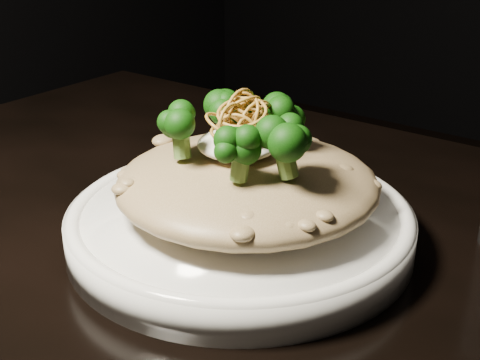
# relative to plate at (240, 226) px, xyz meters

# --- Properties ---
(plate) EXTENTS (0.28, 0.28, 0.03)m
(plate) POSITION_rel_plate_xyz_m (0.00, 0.00, 0.00)
(plate) COLOR white
(plate) RESTS_ON table
(risotto) EXTENTS (0.21, 0.21, 0.05)m
(risotto) POSITION_rel_plate_xyz_m (0.00, 0.01, 0.04)
(risotto) COLOR brown
(risotto) RESTS_ON plate
(broccoli) EXTENTS (0.13, 0.13, 0.05)m
(broccoli) POSITION_rel_plate_xyz_m (0.00, -0.00, 0.08)
(broccoli) COLOR black
(broccoli) RESTS_ON risotto
(cheese) EXTENTS (0.06, 0.06, 0.02)m
(cheese) POSITION_rel_plate_xyz_m (-0.00, 0.00, 0.07)
(cheese) COLOR white
(cheese) RESTS_ON risotto
(shallots) EXTENTS (0.05, 0.05, 0.04)m
(shallots) POSITION_rel_plate_xyz_m (-0.00, 0.01, 0.10)
(shallots) COLOR brown
(shallots) RESTS_ON cheese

